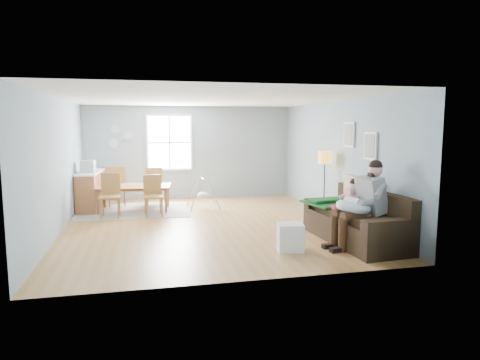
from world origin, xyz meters
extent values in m
cube|color=olive|center=(0.00, 0.00, -0.04)|extent=(8.40, 9.40, 0.08)
cube|color=white|center=(0.00, 0.00, 3.00)|extent=(8.40, 9.40, 0.60)
cube|color=#7B8EA1|center=(0.00, 4.66, 1.35)|extent=(8.40, 0.08, 3.90)
cube|color=#7B8EA1|center=(0.00, -4.66, 1.35)|extent=(8.40, 0.08, 3.90)
cube|color=#7B8EA1|center=(4.16, 0.00, 1.35)|extent=(0.08, 9.40, 3.90)
cube|color=white|center=(-0.60, 3.47, 1.65)|extent=(1.32, 0.06, 1.62)
cube|color=white|center=(-0.60, 3.44, 1.65)|extent=(1.20, 0.02, 1.50)
cube|color=white|center=(-0.60, 3.43, 1.65)|extent=(1.20, 0.03, 0.04)
cube|color=white|center=(-0.60, 3.43, 1.65)|extent=(0.04, 0.03, 1.50)
cube|color=white|center=(2.97, -1.50, 1.75)|extent=(0.04, 0.44, 0.54)
cube|color=slate|center=(2.94, -1.50, 1.75)|extent=(0.01, 0.36, 0.46)
cube|color=white|center=(2.97, -0.60, 1.95)|extent=(0.04, 0.44, 0.54)
cube|color=slate|center=(2.94, -0.60, 1.95)|extent=(0.01, 0.36, 0.46)
cylinder|color=#9AAFB9|center=(-2.10, 3.47, 2.05)|extent=(0.24, 0.02, 0.24)
cylinder|color=#9AAFB9|center=(-1.75, 3.47, 1.85)|extent=(0.26, 0.02, 0.26)
cylinder|color=#9AAFB9|center=(-2.15, 3.47, 1.65)|extent=(0.28, 0.02, 0.28)
cube|color=black|center=(2.45, -1.97, 0.23)|extent=(1.15, 2.41, 0.47)
cube|color=black|center=(2.84, -1.95, 0.71)|extent=(0.37, 2.36, 0.48)
cube|color=black|center=(2.52, -3.03, 0.56)|extent=(1.02, 0.29, 0.18)
cube|color=black|center=(2.38, -0.91, 0.56)|extent=(1.02, 0.29, 0.18)
cube|color=#155F1F|center=(2.38, -1.19, 0.60)|extent=(1.22, 1.09, 0.04)
cube|color=tan|center=(2.72, -1.34, 0.87)|extent=(0.18, 0.58, 0.57)
cube|color=gray|center=(2.57, -2.29, 0.92)|extent=(0.47, 0.55, 0.68)
sphere|color=#DCA287|center=(2.64, -2.28, 1.38)|extent=(0.25, 0.25, 0.25)
sphere|color=black|center=(2.64, -2.28, 1.43)|extent=(0.24, 0.24, 0.24)
cylinder|color=#342013|center=(2.18, -2.47, 0.60)|extent=(0.54, 0.25, 0.18)
cylinder|color=#342013|center=(2.15, -2.22, 0.60)|extent=(0.54, 0.25, 0.18)
cylinder|color=#342013|center=(1.94, -2.50, 0.29)|extent=(0.15, 0.15, 0.58)
cylinder|color=#342013|center=(1.90, -2.26, 0.29)|extent=(0.15, 0.15, 0.58)
cube|color=black|center=(1.85, -2.52, 0.04)|extent=(0.29, 0.15, 0.08)
cube|color=black|center=(1.81, -2.27, 0.04)|extent=(0.29, 0.15, 0.08)
torus|color=#CBE5FF|center=(2.21, -2.32, 0.74)|extent=(0.63, 0.61, 0.25)
cylinder|color=silver|center=(2.21, -2.32, 0.83)|extent=(0.21, 0.36, 0.14)
sphere|color=#DCA287|center=(2.20, -2.13, 0.85)|extent=(0.12, 0.12, 0.12)
cube|color=white|center=(2.49, -1.75, 0.77)|extent=(0.25, 0.28, 0.39)
sphere|color=#DCA287|center=(2.52, -1.76, 1.04)|extent=(0.18, 0.18, 0.18)
sphere|color=black|center=(2.52, -1.76, 1.07)|extent=(0.18, 0.18, 0.18)
cylinder|color=#E43769|center=(2.23, -1.82, 0.60)|extent=(0.32, 0.11, 0.10)
cylinder|color=#E43769|center=(2.23, -1.67, 0.60)|extent=(0.32, 0.11, 0.10)
cylinder|color=#E43769|center=(2.08, -1.82, 0.42)|extent=(0.08, 0.08, 0.32)
cylinder|color=#E43769|center=(2.08, -1.67, 0.42)|extent=(0.08, 0.08, 0.32)
cylinder|color=black|center=(2.73, 0.09, 0.01)|extent=(0.27, 0.27, 0.03)
cylinder|color=black|center=(2.73, 0.09, 0.68)|extent=(0.03, 0.03, 1.36)
cylinder|color=orange|center=(2.73, 0.09, 1.41)|extent=(0.31, 0.31, 0.27)
cube|color=white|center=(1.09, -2.26, 0.24)|extent=(0.49, 0.45, 0.47)
cube|color=black|center=(0.90, -2.23, 0.24)|extent=(0.09, 0.32, 0.38)
cube|color=gray|center=(-1.60, 1.91, 0.01)|extent=(2.82, 2.20, 0.01)
imported|color=brown|center=(-1.60, 1.91, 0.32)|extent=(1.91, 1.21, 0.64)
cube|color=#A16937|center=(-2.13, 1.17, 0.50)|extent=(0.49, 0.49, 0.04)
cube|color=#A16937|center=(-2.12, 1.38, 0.78)|extent=(0.45, 0.06, 0.51)
cylinder|color=#A16937|center=(-2.32, 0.98, 0.25)|extent=(0.04, 0.04, 0.50)
cylinder|color=#A16937|center=(-1.94, 0.97, 0.25)|extent=(0.04, 0.04, 0.50)
cylinder|color=#A16937|center=(-2.31, 1.36, 0.25)|extent=(0.04, 0.04, 0.50)
cylinder|color=#A16937|center=(-1.93, 1.35, 0.25)|extent=(0.04, 0.04, 0.50)
cube|color=#A16937|center=(-1.14, 1.12, 0.47)|extent=(0.47, 0.47, 0.04)
cube|color=#A16937|center=(-1.16, 1.32, 0.74)|extent=(0.42, 0.07, 0.48)
cylinder|color=#A16937|center=(-1.31, 0.93, 0.24)|extent=(0.04, 0.04, 0.47)
cylinder|color=#A16937|center=(-0.95, 0.96, 0.24)|extent=(0.04, 0.04, 0.47)
cylinder|color=#A16937|center=(-1.33, 1.29, 0.24)|extent=(0.04, 0.04, 0.47)
cylinder|color=#A16937|center=(-0.98, 1.31, 0.24)|extent=(0.04, 0.04, 0.47)
cube|color=#A16937|center=(-2.06, 2.70, 0.52)|extent=(0.51, 0.51, 0.05)
cube|color=#A16937|center=(-2.04, 2.48, 0.80)|extent=(0.46, 0.08, 0.53)
cylinder|color=#A16937|center=(-1.88, 2.90, 0.26)|extent=(0.04, 0.04, 0.52)
cylinder|color=#A16937|center=(-2.27, 2.88, 0.26)|extent=(0.04, 0.04, 0.52)
cylinder|color=#A16937|center=(-1.85, 2.51, 0.26)|extent=(0.04, 0.04, 0.52)
cylinder|color=#A16937|center=(-2.24, 2.49, 0.26)|extent=(0.04, 0.04, 0.52)
cube|color=#A16937|center=(-1.07, 2.65, 0.50)|extent=(0.48, 0.48, 0.04)
cube|color=#A16937|center=(-1.08, 2.44, 0.78)|extent=(0.45, 0.06, 0.51)
cylinder|color=#A16937|center=(-0.88, 2.84, 0.25)|extent=(0.04, 0.04, 0.50)
cylinder|color=#A16937|center=(-1.26, 2.85, 0.25)|extent=(0.04, 0.04, 0.50)
cylinder|color=#A16937|center=(-0.89, 2.46, 0.25)|extent=(0.04, 0.04, 0.50)
cylinder|color=#A16937|center=(-1.27, 2.47, 0.25)|extent=(0.04, 0.04, 0.50)
cube|color=brown|center=(-2.70, 2.47, 0.47)|extent=(0.56, 1.72, 0.94)
cube|color=white|center=(-2.70, 2.47, 0.95)|extent=(0.60, 1.76, 0.04)
cube|color=#A6A6AA|center=(-2.70, 2.14, 1.13)|extent=(0.36, 0.34, 0.31)
cube|color=black|center=(-2.85, 2.15, 1.13)|extent=(0.04, 0.26, 0.22)
cylinder|color=#A6A6AA|center=(0.13, 1.80, 0.79)|extent=(0.05, 0.45, 0.04)
ellipsoid|color=silver|center=(0.13, 1.80, 0.34)|extent=(0.32, 0.32, 0.20)
cylinder|color=#A6A6AA|center=(0.13, 1.80, 0.56)|extent=(0.01, 0.01, 0.36)
cylinder|color=#A6A6AA|center=(-0.11, 1.54, 0.40)|extent=(0.27, 0.30, 0.78)
cylinder|color=#A6A6AA|center=(0.39, 1.56, 0.40)|extent=(0.29, 0.28, 0.78)
cylinder|color=#A6A6AA|center=(-0.12, 2.04, 0.40)|extent=(0.29, 0.28, 0.78)
cylinder|color=#A6A6AA|center=(0.38, 2.06, 0.40)|extent=(0.27, 0.30, 0.78)
camera|label=1|loc=(-1.34, -9.05, 2.15)|focal=32.00mm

